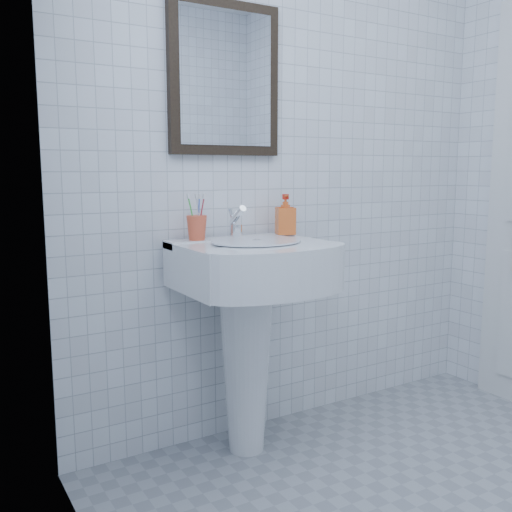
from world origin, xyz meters
TOP-DOWN VIEW (x-y plane):
  - wall_back at (0.00, 1.20)m, footprint 2.20×0.02m
  - wall_left at (-1.10, 0.00)m, footprint 0.02×2.40m
  - washbasin at (-0.36, 0.99)m, footprint 0.59×0.43m
  - faucet at (-0.36, 1.09)m, footprint 0.06×0.12m
  - toothbrush_cup at (-0.54, 1.11)m, footprint 0.08×0.08m
  - soap_dispenser at (-0.12, 1.10)m, footprint 0.10×0.10m
  - wall_mirror at (-0.36, 1.18)m, footprint 0.50×0.04m

SIDE VIEW (x-z plane):
  - washbasin at x=-0.36m, z-range 0.16..1.06m
  - toothbrush_cup at x=-0.54m, z-range 0.90..1.00m
  - faucet at x=-0.36m, z-range 0.88..1.02m
  - soap_dispenser at x=-0.12m, z-range 0.90..1.07m
  - wall_back at x=0.00m, z-range 0.00..2.50m
  - wall_left at x=-1.10m, z-range 0.00..2.50m
  - wall_mirror at x=-0.36m, z-range 1.24..1.86m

